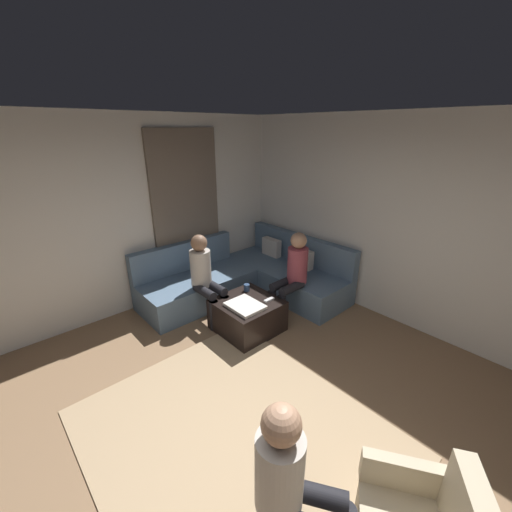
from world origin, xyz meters
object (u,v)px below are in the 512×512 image
Objects in this scene: coffee_mug at (247,288)px; person_on_couch_side at (205,275)px; ottoman at (247,315)px; sectional_couch at (249,278)px; game_remote at (269,300)px; person_on_couch_back at (292,272)px; person_on_armchair at (296,484)px.

person_on_couch_side is at bearing -131.51° from coffee_mug.
sectional_couch is at bearing 138.19° from ottoman.
ottoman is at bearing -41.81° from sectional_couch.
person_on_couch_side reaches higher than game_remote.
person_on_couch_back is at bearing 143.10° from person_on_couch_side.
person_on_couch_side is at bearing -146.87° from person_on_armchair.
person_on_couch_back is 1.02× the size of person_on_armchair.
ottoman is (0.74, -0.66, -0.07)m from sectional_couch.
sectional_couch is 17.00× the size of game_remote.
person_on_couch_side reaches higher than person_on_armchair.
sectional_couch is 2.12× the size of person_on_couch_side.
person_on_couch_side is (-0.37, -0.42, 0.19)m from coffee_mug.
person_on_couch_back is 1.00× the size of person_on_couch_side.
coffee_mug is at bearing 140.71° from ottoman.
ottoman is 0.85m from person_on_couch_back.
sectional_couch is 1.03m from game_remote.
coffee_mug is 0.40m from game_remote.
person_on_armchair is (2.78, -2.05, 0.36)m from sectional_couch.
person_on_couch_back is (0.86, 0.06, 0.38)m from sectional_couch.
coffee_mug is 0.63× the size of game_remote.
coffee_mug is (-0.22, 0.18, 0.26)m from ottoman.
person_on_armchair is at bearing 132.33° from person_on_couch_back.
ottoman is 5.07× the size of game_remote.
person_on_armchair is at bearing 66.41° from person_on_couch_side.
sectional_couch is 2.12× the size of person_on_couch_back.
person_on_armchair is (2.26, -1.57, 0.17)m from coffee_mug.
game_remote is at bearing -25.60° from sectional_couch.
ottoman is at bearing -129.29° from game_remote.
person_on_armchair reaches higher than game_remote.
coffee_mug is (0.52, -0.48, 0.19)m from sectional_couch.
game_remote is 2.47m from person_on_armchair.
person_on_couch_side is (-0.59, -0.24, 0.45)m from ottoman.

